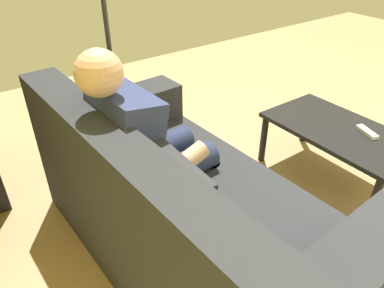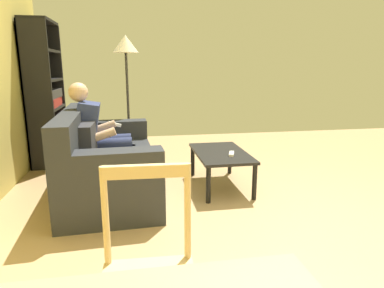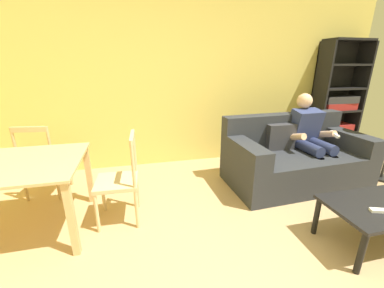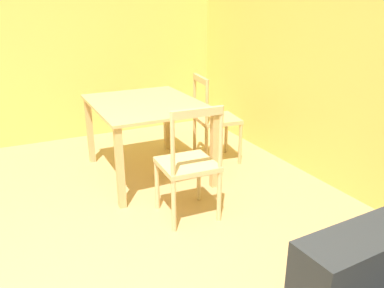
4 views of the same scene
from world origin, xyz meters
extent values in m
cube|color=#282B30|center=(0.57, 1.54, 0.56)|extent=(0.28, 0.96, 0.23)
cube|color=tan|center=(-1.88, 1.27, 0.72)|extent=(1.22, 0.98, 0.02)
cube|color=tan|center=(-2.44, 0.83, 0.36)|extent=(0.06, 0.06, 0.71)
cube|color=tan|center=(-1.32, 0.83, 0.36)|extent=(0.06, 0.06, 0.71)
cube|color=tan|center=(-2.44, 1.71, 0.36)|extent=(0.06, 0.06, 0.71)
cube|color=tan|center=(-1.32, 1.71, 0.36)|extent=(0.06, 0.06, 0.71)
cube|color=tan|center=(-1.88, 2.06, 0.46)|extent=(0.48, 0.48, 0.04)
cylinder|color=tan|center=(-1.66, 2.22, 0.23)|extent=(0.04, 0.04, 0.46)
cylinder|color=tan|center=(-2.04, 2.28, 0.23)|extent=(0.04, 0.04, 0.46)
cylinder|color=tan|center=(-1.72, 1.85, 0.23)|extent=(0.04, 0.04, 0.46)
cylinder|color=tan|center=(-2.09, 1.90, 0.23)|extent=(0.04, 0.04, 0.46)
cylinder|color=tan|center=(-1.72, 1.85, 0.70)|extent=(0.03, 0.03, 0.47)
cylinder|color=tan|center=(-2.09, 1.90, 0.70)|extent=(0.03, 0.03, 0.47)
cube|color=tan|center=(-1.91, 1.87, 0.90)|extent=(0.38, 0.09, 0.06)
cube|color=#D1B27F|center=(-0.97, 1.27, 0.44)|extent=(0.44, 0.44, 0.04)
cylinder|color=#D1B27F|center=(-1.15, 1.47, 0.22)|extent=(0.04, 0.04, 0.44)
cylinder|color=#D1B27F|center=(-1.17, 1.09, 0.22)|extent=(0.04, 0.04, 0.44)
cylinder|color=#D1B27F|center=(-0.77, 1.45, 0.22)|extent=(0.04, 0.04, 0.44)
cylinder|color=#D1B27F|center=(-0.79, 1.07, 0.22)|extent=(0.04, 0.04, 0.44)
cylinder|color=#D1B27F|center=(-0.77, 1.45, 0.69)|extent=(0.03, 0.03, 0.50)
cylinder|color=#D1B27F|center=(-0.79, 1.07, 0.69)|extent=(0.03, 0.03, 0.50)
cube|color=#D1B27F|center=(-0.78, 1.26, 0.91)|extent=(0.05, 0.38, 0.06)
camera|label=1|loc=(0.21, 2.42, 1.67)|focal=34.13mm
camera|label=2|loc=(-2.24, 1.31, 1.37)|focal=31.33mm
camera|label=3|loc=(-0.73, -1.07, 1.60)|focal=22.47mm
camera|label=4|loc=(1.54, 0.07, 1.63)|focal=36.18mm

